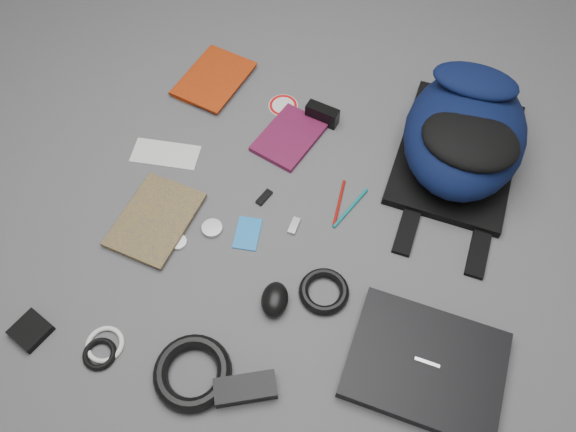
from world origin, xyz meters
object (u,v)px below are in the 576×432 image
(laptop, at_px, (426,365))
(textbook_red, at_px, (190,69))
(compact_camera, at_px, (322,114))
(power_brick, at_px, (245,389))
(mouse, at_px, (275,299))
(pouch, at_px, (31,331))
(comic_book, at_px, (126,208))
(dvd_case, at_px, (289,137))
(backpack, at_px, (465,133))

(laptop, xyz_separation_m, textbook_red, (-0.86, 0.75, -0.00))
(compact_camera, xyz_separation_m, power_brick, (0.03, -0.83, -0.01))
(laptop, xyz_separation_m, mouse, (-0.38, 0.06, 0.01))
(laptop, distance_m, compact_camera, 0.78)
(textbook_red, distance_m, power_brick, 1.03)
(compact_camera, bearing_deg, power_brick, -75.93)
(laptop, bearing_deg, power_brick, -152.54)
(laptop, relative_size, compact_camera, 3.54)
(pouch, bearing_deg, textbook_red, 86.37)
(laptop, bearing_deg, pouch, -165.21)
(comic_book, height_order, power_brick, power_brick)
(power_brick, bearing_deg, dvd_case, 73.33)
(comic_book, bearing_deg, compact_camera, 54.20)
(dvd_case, bearing_deg, backpack, 26.13)
(mouse, bearing_deg, backpack, 49.50)
(backpack, relative_size, comic_book, 2.03)
(backpack, height_order, comic_book, backpack)
(power_brick, bearing_deg, compact_camera, 67.21)
(backpack, xyz_separation_m, comic_book, (-0.84, -0.43, -0.10))
(power_brick, bearing_deg, textbook_red, 93.24)
(mouse, relative_size, power_brick, 0.66)
(compact_camera, height_order, pouch, compact_camera)
(laptop, relative_size, comic_book, 1.40)
(backpack, distance_m, dvd_case, 0.49)
(mouse, height_order, power_brick, mouse)
(power_brick, bearing_deg, mouse, 64.40)
(dvd_case, distance_m, mouse, 0.52)
(comic_book, height_order, dvd_case, comic_book)
(backpack, relative_size, dvd_case, 2.46)
(dvd_case, distance_m, power_brick, 0.74)
(backpack, distance_m, laptop, 0.64)
(laptop, xyz_separation_m, compact_camera, (-0.41, 0.66, 0.01))
(textbook_red, xyz_separation_m, pouch, (-0.06, -0.91, -0.00))
(comic_book, distance_m, dvd_case, 0.51)
(power_brick, bearing_deg, laptop, -1.42)
(dvd_case, bearing_deg, comic_book, -117.01)
(laptop, relative_size, dvd_case, 1.69)
(comic_book, relative_size, dvd_case, 1.21)
(compact_camera, relative_size, pouch, 1.24)
(dvd_case, bearing_deg, compact_camera, 69.19)
(backpack, bearing_deg, laptop, -85.35)
(compact_camera, relative_size, mouse, 1.06)
(compact_camera, bearing_deg, backpack, 8.61)
(textbook_red, xyz_separation_m, mouse, (0.48, -0.69, 0.01))
(power_brick, xyz_separation_m, pouch, (-0.54, -0.01, -0.01))
(laptop, height_order, dvd_case, laptop)
(compact_camera, bearing_deg, comic_book, -121.57)
(laptop, bearing_deg, backpack, 94.69)
(comic_book, bearing_deg, mouse, -10.08)
(textbook_red, relative_size, mouse, 2.59)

